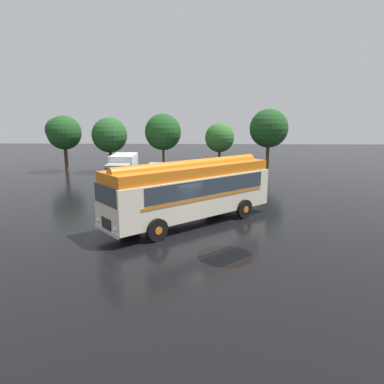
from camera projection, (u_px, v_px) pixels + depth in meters
ground_plane at (180, 228)px, 18.11m from camera, size 120.00×120.00×0.00m
vintage_bus at (191, 189)px, 18.62m from camera, size 9.19×8.49×3.49m
car_near_left at (157, 173)px, 30.67m from camera, size 1.96×4.20×1.66m
car_mid_left at (187, 174)px, 29.99m from camera, size 2.06×4.25×1.66m
car_mid_right at (224, 175)px, 29.65m from camera, size 2.32×4.37×1.66m
box_van at (123, 168)px, 30.06m from camera, size 2.59×5.87×2.50m
tree_far_left at (62, 132)px, 36.06m from camera, size 3.67×3.57×5.96m
tree_left_of_centre at (109, 136)px, 35.83m from camera, size 3.67×3.64×5.76m
tree_centre at (163, 133)px, 35.70m from camera, size 3.79×3.79×6.14m
tree_right_of_centre at (220, 138)px, 34.61m from camera, size 2.96×2.96×5.21m
tree_far_right at (269, 128)px, 34.80m from camera, size 3.91×3.91×6.61m
puddle_patch at (225, 256)px, 14.39m from camera, size 2.34×2.34×0.01m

